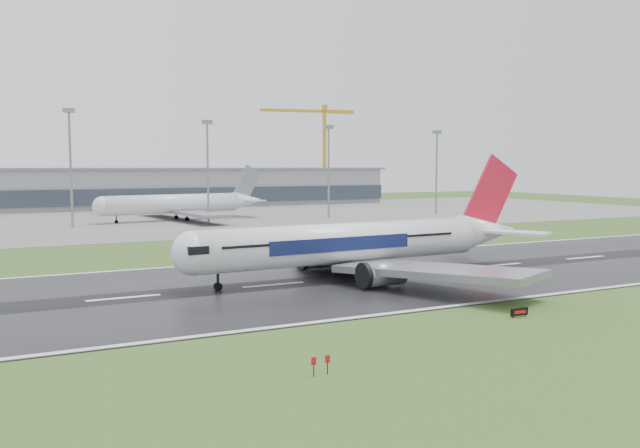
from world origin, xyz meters
TOP-DOWN VIEW (x-y plane):
  - ground at (0.00, 0.00)m, footprint 520.00×520.00m
  - runway at (0.00, 0.00)m, footprint 400.00×45.00m
  - apron at (0.00, 125.00)m, footprint 400.00×130.00m
  - terminal at (0.00, 185.00)m, footprint 240.00×36.00m
  - main_airliner at (15.27, 0.62)m, footprint 61.48×58.82m
  - parked_airliner at (15.35, 112.41)m, footprint 62.29×59.15m
  - tower_crane at (108.50, 200.00)m, footprint 46.23×10.35m
  - runway_sign at (16.76, -29.25)m, footprint 2.31×0.33m
  - floodmast_2 at (-16.44, 100.00)m, footprint 0.64×0.64m
  - floodmast_3 at (20.55, 100.00)m, footprint 0.64×0.64m
  - floodmast_4 at (59.63, 100.00)m, footprint 0.64×0.64m
  - floodmast_5 at (101.22, 100.00)m, footprint 0.64×0.64m

SIDE VIEW (x-z plane):
  - ground at x=0.00m, z-range 0.00..0.00m
  - apron at x=0.00m, z-range 0.00..0.08m
  - runway at x=0.00m, z-range 0.00..0.10m
  - runway_sign at x=16.76m, z-range 0.00..1.04m
  - terminal at x=0.00m, z-range 0.00..15.00m
  - parked_airliner at x=15.35m, z-range 0.08..16.18m
  - main_airliner at x=15.27m, z-range 0.10..17.47m
  - floodmast_5 at x=101.22m, z-range 0.00..27.39m
  - floodmast_4 at x=59.63m, z-range 0.00..28.05m
  - floodmast_3 at x=20.55m, z-range 0.00..28.36m
  - floodmast_2 at x=-16.44m, z-range 0.00..30.26m
  - tower_crane at x=108.50m, z-range 0.00..45.75m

